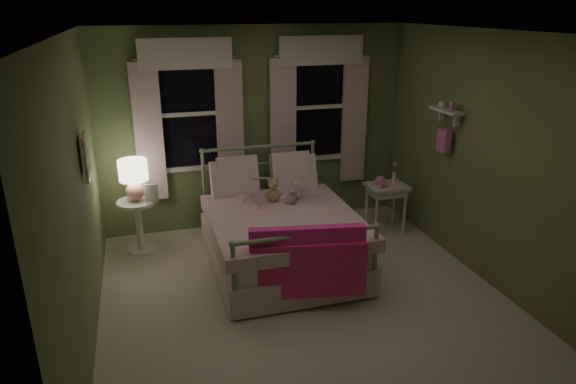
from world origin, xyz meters
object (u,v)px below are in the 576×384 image
object	(u,v)px
child_right	(292,174)
bed	(279,233)
table_lamp	(134,176)
nightstand_left	(138,219)
nightstand_right	(386,192)
teddy_bear	(273,191)
child_left	(246,178)

from	to	relation	value
child_right	bed	bearing A→B (deg)	80.80
child_right	table_lamp	world-z (taller)	child_right
bed	child_right	distance (m)	0.74
nightstand_left	table_lamp	xyz separation A→B (m)	(0.00, 0.00, 0.54)
table_lamp	nightstand_right	world-z (taller)	table_lamp
teddy_bear	child_left	bearing A→B (deg)	150.50
nightstand_right	teddy_bear	bearing A→B (deg)	-172.45
bed	nightstand_right	world-z (taller)	bed
table_lamp	bed	bearing A→B (deg)	-27.16
nightstand_left	nightstand_right	xyz separation A→B (m)	(3.09, -0.32, 0.13)
bed	teddy_bear	distance (m)	0.49
bed	nightstand_left	distance (m)	1.72
bed	child_left	distance (m)	0.74
bed	table_lamp	size ratio (longest dim) A/B	4.13
child_left	nightstand_right	distance (m)	1.88
bed	teddy_bear	world-z (taller)	bed
child_left	nightstand_right	size ratio (longest dim) A/B	1.12
bed	nightstand_left	bearing A→B (deg)	152.84
bed	child_left	xyz separation A→B (m)	(-0.28, 0.42, 0.54)
child_left	nightstand_right	bearing A→B (deg)	171.73
child_left	nightstand_right	world-z (taller)	child_left
teddy_bear	bed	bearing A→B (deg)	-90.00
nightstand_left	nightstand_right	world-z (taller)	same
table_lamp	nightstand_right	bearing A→B (deg)	-5.81
bed	child_right	bearing A→B (deg)	56.40
table_lamp	nightstand_right	xyz separation A→B (m)	(3.09, -0.32, -0.40)
teddy_bear	nightstand_right	bearing A→B (deg)	7.55
bed	child_right	world-z (taller)	child_right
table_lamp	teddy_bear	bearing A→B (deg)	-18.84
child_right	nightstand_right	distance (m)	1.34
child_right	nightstand_right	xyz separation A→B (m)	(1.28, 0.05, -0.38)
child_left	table_lamp	world-z (taller)	child_left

